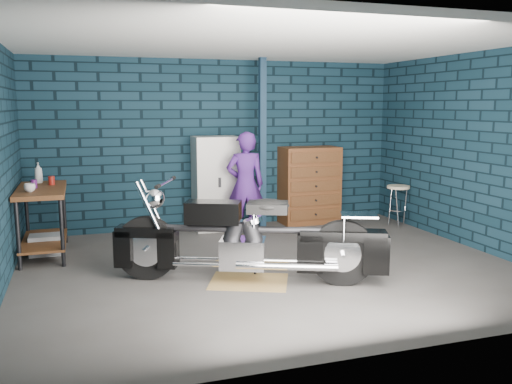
% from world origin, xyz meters
% --- Properties ---
extents(ground, '(6.00, 6.00, 0.00)m').
position_xyz_m(ground, '(0.00, 0.00, 0.00)').
color(ground, '#464442').
rests_on(ground, ground).
extents(room_walls, '(6.02, 5.01, 2.71)m').
position_xyz_m(room_walls, '(0.00, 0.55, 1.90)').
color(room_walls, '#0E242F').
rests_on(room_walls, ground).
extents(support_post, '(0.10, 0.10, 2.70)m').
position_xyz_m(support_post, '(0.55, 1.95, 1.35)').
color(support_post, '#12283B').
rests_on(support_post, ground).
extents(workbench, '(0.60, 1.40, 0.91)m').
position_xyz_m(workbench, '(-2.68, 1.46, 0.46)').
color(workbench, brown).
rests_on(workbench, ground).
extents(drip_mat, '(1.05, 0.94, 0.01)m').
position_xyz_m(drip_mat, '(-0.42, -0.45, 0.00)').
color(drip_mat, olive).
rests_on(drip_mat, ground).
extents(motorcycle, '(2.68, 1.69, 1.15)m').
position_xyz_m(motorcycle, '(-0.42, -0.45, 0.58)').
color(motorcycle, black).
rests_on(motorcycle, ground).
extents(person, '(0.62, 0.45, 1.59)m').
position_xyz_m(person, '(0.18, 1.67, 0.79)').
color(person, '#4D217D').
rests_on(person, ground).
extents(storage_bin, '(0.43, 0.31, 0.27)m').
position_xyz_m(storage_bin, '(-2.66, 1.49, 0.13)').
color(storage_bin, '#919499').
rests_on(storage_bin, ground).
extents(locker, '(0.70, 0.50, 1.49)m').
position_xyz_m(locker, '(-0.14, 2.23, 0.75)').
color(locker, beige).
rests_on(locker, ground).
extents(tool_chest, '(0.97, 0.54, 1.29)m').
position_xyz_m(tool_chest, '(1.49, 2.23, 0.64)').
color(tool_chest, brown).
rests_on(tool_chest, ground).
extents(shop_stool, '(0.40, 0.40, 0.67)m').
position_xyz_m(shop_stool, '(2.78, 1.56, 0.34)').
color(shop_stool, beige).
rests_on(shop_stool, ground).
extents(cup_a, '(0.17, 0.17, 0.11)m').
position_xyz_m(cup_a, '(-2.79, 1.13, 0.96)').
color(cup_a, beige).
rests_on(cup_a, workbench).
extents(mug_purple, '(0.09, 0.09, 0.11)m').
position_xyz_m(mug_purple, '(-2.76, 1.46, 0.97)').
color(mug_purple, '#571966').
rests_on(mug_purple, workbench).
extents(mug_red, '(0.11, 0.11, 0.12)m').
position_xyz_m(mug_red, '(-2.56, 1.70, 0.97)').
color(mug_red, maroon).
rests_on(mug_red, workbench).
extents(bottle, '(0.13, 0.13, 0.29)m').
position_xyz_m(bottle, '(-2.73, 1.93, 1.05)').
color(bottle, '#919499').
rests_on(bottle, workbench).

